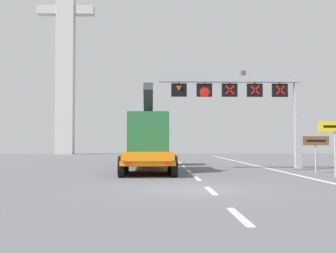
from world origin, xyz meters
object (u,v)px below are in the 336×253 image
overhead_lane_gantry (247,94)px  bridge_pylon_distant (66,36)px  tourist_info_sign_brown (316,145)px  heavy_haul_truck_orange (148,140)px  exit_sign_yellow (335,134)px

overhead_lane_gantry → bridge_pylon_distant: bridge_pylon_distant is taller
overhead_lane_gantry → tourist_info_sign_brown: 5.89m
tourist_info_sign_brown → bridge_pylon_distant: bearing=118.9°
tourist_info_sign_brown → bridge_pylon_distant: size_ratio=0.06×
heavy_haul_truck_orange → bridge_pylon_distant: bridge_pylon_distant is taller
overhead_lane_gantry → exit_sign_yellow: 7.54m
tourist_info_sign_brown → bridge_pylon_distant: (-23.98, 43.41, 17.40)m
exit_sign_yellow → tourist_info_sign_brown: exit_sign_yellow is taller
tourist_info_sign_brown → heavy_haul_truck_orange: bearing=153.5°
bridge_pylon_distant → heavy_haul_truck_orange: bearing=-69.8°
overhead_lane_gantry → bridge_pylon_distant: 47.03m
overhead_lane_gantry → bridge_pylon_distant: (-20.78, 39.79, 14.04)m
heavy_haul_truck_orange → exit_sign_yellow: (9.83, -7.47, 0.23)m
exit_sign_yellow → tourist_info_sign_brown: bearing=91.2°
bridge_pylon_distant → exit_sign_yellow: bearing=-62.4°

